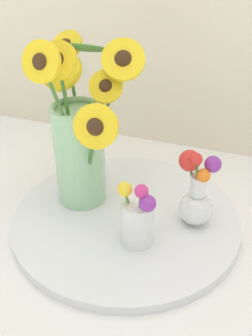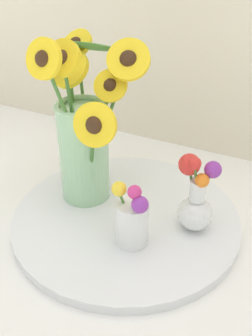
{
  "view_description": "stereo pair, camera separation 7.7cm",
  "coord_description": "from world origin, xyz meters",
  "px_view_note": "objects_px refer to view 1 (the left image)",
  "views": [
    {
      "loc": [
        0.19,
        -0.59,
        0.54
      ],
      "look_at": [
        -0.04,
        0.02,
        0.14
      ],
      "focal_mm": 42.0,
      "sensor_mm": 36.0,
      "label": 1
    },
    {
      "loc": [
        0.26,
        -0.56,
        0.54
      ],
      "look_at": [
        -0.04,
        0.02,
        0.14
      ],
      "focal_mm": 42.0,
      "sensor_mm": 36.0,
      "label": 2
    }
  ],
  "objects_px": {
    "mason_jar_sunflowers": "(79,135)",
    "serving_tray": "(126,218)",
    "vase_small_center": "(137,218)",
    "vase_bulb_right": "(196,194)"
  },
  "relations": [
    {
      "from": "vase_bulb_right",
      "to": "serving_tray",
      "type": "bearing_deg",
      "value": -169.51
    },
    {
      "from": "mason_jar_sunflowers",
      "to": "vase_small_center",
      "type": "xyz_separation_m",
      "value": [
        0.16,
        -0.1,
        -0.1
      ]
    },
    {
      "from": "vase_bulb_right",
      "to": "vase_small_center",
      "type": "bearing_deg",
      "value": -132.92
    },
    {
      "from": "serving_tray",
      "to": "vase_small_center",
      "type": "bearing_deg",
      "value": -55.75
    },
    {
      "from": "vase_small_center",
      "to": "vase_bulb_right",
      "type": "height_order",
      "value": "vase_bulb_right"
    },
    {
      "from": "mason_jar_sunflowers",
      "to": "vase_small_center",
      "type": "relative_size",
      "value": 2.57
    },
    {
      "from": "serving_tray",
      "to": "mason_jar_sunflowers",
      "type": "xyz_separation_m",
      "value": [
        -0.11,
        0.03,
        0.16
      ]
    },
    {
      "from": "mason_jar_sunflowers",
      "to": "vase_bulb_right",
      "type": "xyz_separation_m",
      "value": [
        0.25,
        -0.0,
        -0.08
      ]
    },
    {
      "from": "serving_tray",
      "to": "vase_bulb_right",
      "type": "distance_m",
      "value": 0.16
    },
    {
      "from": "mason_jar_sunflowers",
      "to": "serving_tray",
      "type": "bearing_deg",
      "value": -14.27
    }
  ]
}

